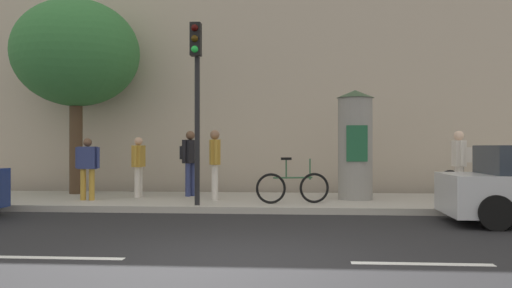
# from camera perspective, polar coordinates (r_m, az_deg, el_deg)

# --- Properties ---
(ground_plane) EXTENTS (80.00, 80.00, 0.00)m
(ground_plane) POSITION_cam_1_polar(r_m,az_deg,el_deg) (7.42, -2.12, -11.94)
(ground_plane) COLOR #232326
(sidewalk_curb) EXTENTS (36.00, 4.00, 0.15)m
(sidewalk_curb) POSITION_cam_1_polar(r_m,az_deg,el_deg) (14.31, 1.17, -5.97)
(sidewalk_curb) COLOR #B2ADA3
(sidewalk_curb) RESTS_ON ground_plane
(lane_markings) EXTENTS (25.80, 0.16, 0.01)m
(lane_markings) POSITION_cam_1_polar(r_m,az_deg,el_deg) (7.42, -2.12, -11.91)
(lane_markings) COLOR silver
(lane_markings) RESTS_ON ground_plane
(building_backdrop) EXTENTS (36.00, 5.00, 8.20)m
(building_backdrop) POSITION_cam_1_polar(r_m,az_deg,el_deg) (19.41, 2.05, 7.46)
(building_backdrop) COLOR #B7A893
(building_backdrop) RESTS_ON ground_plane
(traffic_light) EXTENTS (0.24, 0.45, 4.16)m
(traffic_light) POSITION_cam_1_polar(r_m,az_deg,el_deg) (12.76, -6.16, 6.29)
(traffic_light) COLOR black
(traffic_light) RESTS_ON sidewalk_curb
(poster_column) EXTENTS (0.96, 0.96, 2.79)m
(poster_column) POSITION_cam_1_polar(r_m,az_deg,el_deg) (14.35, 10.17, 0.01)
(poster_column) COLOR gray
(poster_column) RESTS_ON sidewalk_curb
(street_tree) EXTENTS (3.58, 3.58, 5.54)m
(street_tree) POSITION_cam_1_polar(r_m,az_deg,el_deg) (16.81, -18.03, 8.83)
(street_tree) COLOR #4C3826
(street_tree) RESTS_ON sidewalk_curb
(pedestrian_in_dark_shirt) EXTENTS (0.40, 0.56, 1.73)m
(pedestrian_in_dark_shirt) POSITION_cam_1_polar(r_m,az_deg,el_deg) (14.16, 20.24, -1.55)
(pedestrian_in_dark_shirt) COLOR silver
(pedestrian_in_dark_shirt) RESTS_ON sidewalk_curb
(pedestrian_in_light_jacket) EXTENTS (0.63, 0.39, 1.56)m
(pedestrian_in_light_jacket) POSITION_cam_1_polar(r_m,az_deg,el_deg) (14.54, -16.92, -1.91)
(pedestrian_in_light_jacket) COLOR #B78C33
(pedestrian_in_light_jacket) RESTS_ON sidewalk_curb
(pedestrian_with_backpack) EXTENTS (0.50, 0.54, 1.77)m
(pedestrian_with_backpack) POSITION_cam_1_polar(r_m,az_deg,el_deg) (15.13, -6.84, -1.35)
(pedestrian_with_backpack) COLOR navy
(pedestrian_with_backpack) RESTS_ON sidewalk_curb
(pedestrian_tallest) EXTENTS (0.34, 0.60, 1.76)m
(pedestrian_tallest) POSITION_cam_1_polar(r_m,az_deg,el_deg) (13.99, -4.26, -1.51)
(pedestrian_tallest) COLOR silver
(pedestrian_tallest) RESTS_ON sidewalk_curb
(pedestrian_in_red_top) EXTENTS (0.26, 0.63, 1.60)m
(pedestrian_in_red_top) POSITION_cam_1_polar(r_m,az_deg,el_deg) (15.05, -12.00, -1.82)
(pedestrian_in_red_top) COLOR silver
(pedestrian_in_red_top) RESTS_ON sidewalk_curb
(bicycle_leaning) EXTENTS (1.75, 0.37, 1.09)m
(bicycle_leaning) POSITION_cam_1_polar(r_m,az_deg,el_deg) (15.93, 21.05, -3.69)
(bicycle_leaning) COLOR black
(bicycle_leaning) RESTS_ON sidewalk_curb
(bicycle_upright) EXTENTS (1.74, 0.46, 1.09)m
(bicycle_upright) POSITION_cam_1_polar(r_m,az_deg,el_deg) (13.17, 3.80, -4.44)
(bicycle_upright) COLOR black
(bicycle_upright) RESTS_ON sidewalk_curb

